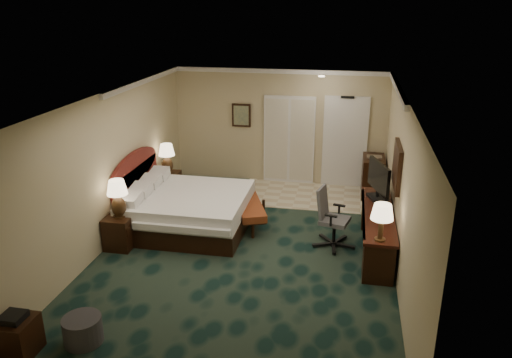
% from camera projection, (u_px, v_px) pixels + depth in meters
% --- Properties ---
extents(floor, '(5.00, 7.50, 0.00)m').
position_uv_depth(floor, '(247.00, 252.00, 8.74)').
color(floor, black).
rests_on(floor, ground).
extents(ceiling, '(5.00, 7.50, 0.00)m').
position_uv_depth(ceiling, '(245.00, 99.00, 7.83)').
color(ceiling, white).
rests_on(ceiling, wall_back).
extents(wall_back, '(5.00, 0.00, 2.70)m').
position_uv_depth(wall_back, '(279.00, 127.00, 11.75)').
color(wall_back, '#C4B795').
rests_on(wall_back, ground).
extents(wall_front, '(5.00, 0.00, 2.70)m').
position_uv_depth(wall_front, '(166.00, 309.00, 4.82)').
color(wall_front, '#C4B795').
rests_on(wall_front, ground).
extents(wall_left, '(0.00, 7.50, 2.70)m').
position_uv_depth(wall_left, '(107.00, 171.00, 8.73)').
color(wall_left, '#C4B795').
rests_on(wall_left, ground).
extents(wall_right, '(0.00, 7.50, 2.70)m').
position_uv_depth(wall_right, '(401.00, 190.00, 7.84)').
color(wall_right, '#C4B795').
rests_on(wall_right, ground).
extents(crown_molding, '(5.00, 7.50, 0.10)m').
position_uv_depth(crown_molding, '(246.00, 102.00, 7.85)').
color(crown_molding, white).
rests_on(crown_molding, wall_back).
extents(tile_patch, '(3.20, 1.70, 0.01)m').
position_uv_depth(tile_patch, '(312.00, 196.00, 11.26)').
color(tile_patch, tan).
rests_on(tile_patch, ground).
extents(headboard, '(0.12, 2.00, 1.40)m').
position_uv_depth(headboard, '(136.00, 186.00, 9.86)').
color(headboard, '#4F1617').
rests_on(headboard, ground).
extents(entry_door, '(1.02, 0.06, 2.18)m').
position_uv_depth(entry_door, '(345.00, 143.00, 11.55)').
color(entry_door, white).
rests_on(entry_door, ground).
extents(closet_doors, '(1.20, 0.06, 2.10)m').
position_uv_depth(closet_doors, '(289.00, 140.00, 11.77)').
color(closet_doors, '#BAB79F').
rests_on(closet_doors, ground).
extents(wall_art, '(0.45, 0.06, 0.55)m').
position_uv_depth(wall_art, '(241.00, 115.00, 11.79)').
color(wall_art, '#52645B').
rests_on(wall_art, wall_back).
extents(wall_mirror, '(0.05, 0.95, 0.75)m').
position_uv_depth(wall_mirror, '(397.00, 166.00, 8.33)').
color(wall_mirror, white).
rests_on(wall_mirror, wall_right).
extents(bed, '(2.21, 2.05, 0.70)m').
position_uv_depth(bed, '(189.00, 211.00, 9.58)').
color(bed, white).
rests_on(bed, ground).
extents(nightstand_near, '(0.47, 0.54, 0.59)m').
position_uv_depth(nightstand_near, '(120.00, 232.00, 8.85)').
color(nightstand_near, black).
rests_on(nightstand_near, ground).
extents(nightstand_far, '(0.44, 0.50, 0.55)m').
position_uv_depth(nightstand_far, '(169.00, 184.00, 11.18)').
color(nightstand_far, black).
rests_on(nightstand_far, ground).
extents(lamp_near, '(0.39, 0.39, 0.68)m').
position_uv_depth(lamp_near, '(118.00, 199.00, 8.63)').
color(lamp_near, black).
rests_on(lamp_near, nightstand_near).
extents(lamp_far, '(0.43, 0.43, 0.67)m').
position_uv_depth(lamp_far, '(167.00, 159.00, 10.94)').
color(lamp_far, black).
rests_on(lamp_far, nightstand_far).
extents(bed_bench, '(0.90, 1.41, 0.45)m').
position_uv_depth(bed_bench, '(249.00, 214.00, 9.75)').
color(bed_bench, brown).
rests_on(bed_bench, ground).
extents(ottoman, '(0.61, 0.61, 0.36)m').
position_uv_depth(ottoman, '(83.00, 330.00, 6.40)').
color(ottoman, '#2F2F2F').
rests_on(ottoman, ground).
extents(side_table, '(0.46, 0.46, 0.49)m').
position_uv_depth(side_table, '(17.00, 337.00, 6.16)').
color(side_table, black).
rests_on(side_table, ground).
extents(desk, '(0.53, 2.47, 0.71)m').
position_uv_depth(desk, '(376.00, 231.00, 8.72)').
color(desk, black).
rests_on(desk, ground).
extents(tv, '(0.37, 0.88, 0.70)m').
position_uv_depth(tv, '(379.00, 181.00, 9.08)').
color(tv, black).
rests_on(tv, desk).
extents(desk_lamp, '(0.42, 0.42, 0.60)m').
position_uv_depth(desk_lamp, '(381.00, 222.00, 7.51)').
color(desk_lamp, black).
rests_on(desk_lamp, desk).
extents(desk_chair, '(0.75, 0.72, 1.08)m').
position_uv_depth(desk_chair, '(335.00, 218.00, 8.80)').
color(desk_chair, '#4B4B51').
rests_on(desk_chair, ground).
extents(minibar, '(0.47, 0.85, 0.89)m').
position_uv_depth(minibar, '(373.00, 177.00, 11.15)').
color(minibar, black).
rests_on(minibar, ground).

